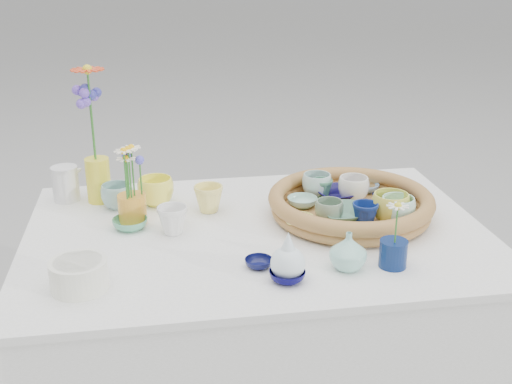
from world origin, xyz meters
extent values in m
imported|color=#0C0743|center=(0.27, 0.14, 0.80)|extent=(0.15, 0.15, 0.03)
imported|color=#000736|center=(0.42, 0.08, 0.80)|extent=(0.12, 0.12, 0.03)
imported|color=#D5D048|center=(0.37, -0.04, 0.82)|extent=(0.13, 0.13, 0.08)
imported|color=#47765F|center=(0.24, -0.01, 0.80)|extent=(0.14, 0.14, 0.03)
imported|color=gray|center=(0.20, -0.02, 0.81)|extent=(0.09, 0.09, 0.06)
imported|color=#99C6B5|center=(0.15, 0.11, 0.80)|extent=(0.09, 0.09, 0.03)
imported|color=silver|center=(0.21, 0.18, 0.82)|extent=(0.10, 0.10, 0.07)
imported|color=white|center=(0.31, 0.13, 0.82)|extent=(0.09, 0.09, 0.07)
imported|color=#8BAFCC|center=(0.37, 0.19, 0.80)|extent=(0.08, 0.08, 0.02)
imported|color=navy|center=(0.29, -0.06, 0.82)|extent=(0.07, 0.07, 0.07)
imported|color=#FAFF7C|center=(0.11, -0.03, 0.80)|extent=(0.11, 0.11, 0.03)
imported|color=#B5EEE1|center=(0.38, -0.05, 0.82)|extent=(0.11, 0.11, 0.08)
imported|color=#488765|center=(0.23, 0.16, 0.81)|extent=(0.07, 0.07, 0.06)
imported|color=#FDF64C|center=(-0.27, 0.23, 0.81)|extent=(0.11, 0.11, 0.08)
imported|color=#FBEA76|center=(-0.12, 0.16, 0.80)|extent=(0.10, 0.10, 0.08)
imported|color=#53A57E|center=(-0.34, 0.07, 0.78)|extent=(0.12, 0.12, 0.03)
imported|color=white|center=(-0.23, 0.02, 0.80)|extent=(0.10, 0.10, 0.08)
imported|color=#0C0F3E|center=(-0.03, -0.21, 0.78)|extent=(0.08, 0.08, 0.02)
imported|color=#87B3AA|center=(-0.38, 0.22, 0.80)|extent=(0.12, 0.12, 0.07)
imported|color=#04013F|center=(0.02, -0.29, 0.78)|extent=(0.11, 0.11, 0.03)
imported|color=#91D0BF|center=(0.18, -0.26, 0.81)|extent=(0.11, 0.11, 0.10)
cylinder|color=#0B1E50|center=(0.29, -0.26, 0.80)|extent=(0.08, 0.08, 0.07)
cylinder|color=yellow|center=(-0.44, 0.29, 0.83)|extent=(0.08, 0.08, 0.14)
cylinder|color=orange|center=(-0.34, 0.11, 0.81)|extent=(0.10, 0.10, 0.08)
camera|label=1|loc=(-0.26, -1.58, 1.50)|focal=45.00mm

